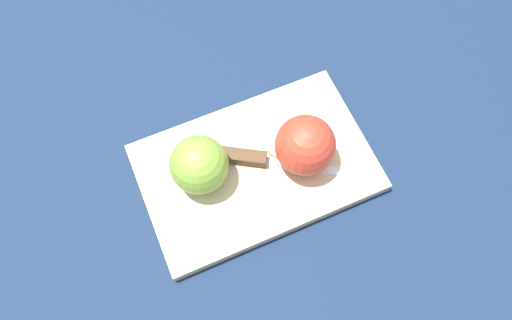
% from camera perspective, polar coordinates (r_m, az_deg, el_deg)
% --- Properties ---
extents(ground_plane, '(4.00, 4.00, 0.00)m').
position_cam_1_polar(ground_plane, '(0.75, 0.00, -1.19)').
color(ground_plane, '#14233D').
extents(cutting_board, '(0.35, 0.23, 0.02)m').
position_cam_1_polar(cutting_board, '(0.74, 0.00, -0.91)').
color(cutting_board, '#D1B789').
rests_on(cutting_board, ground_plane).
extents(apple_half_left, '(0.08, 0.08, 0.08)m').
position_cam_1_polar(apple_half_left, '(0.69, -6.50, -0.54)').
color(apple_half_left, olive).
rests_on(apple_half_left, cutting_board).
extents(apple_half_right, '(0.09, 0.09, 0.09)m').
position_cam_1_polar(apple_half_right, '(0.70, 5.64, 1.69)').
color(apple_half_right, red).
rests_on(apple_half_right, cutting_board).
extents(knife, '(0.16, 0.10, 0.02)m').
position_cam_1_polar(knife, '(0.73, -0.77, 0.21)').
color(knife, silver).
rests_on(knife, cutting_board).
extents(apple_slice, '(0.05, 0.05, 0.01)m').
position_cam_1_polar(apple_slice, '(0.74, 2.85, 1.99)').
color(apple_slice, beige).
rests_on(apple_slice, cutting_board).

